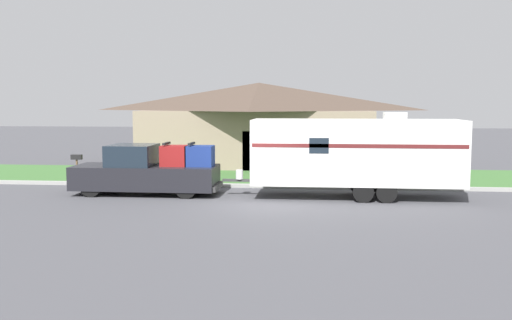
{
  "coord_description": "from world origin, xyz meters",
  "views": [
    {
      "loc": [
        1.92,
        -20.1,
        3.65
      ],
      "look_at": [
        -0.27,
        1.59,
        1.4
      ],
      "focal_mm": 40.0,
      "sensor_mm": 36.0,
      "label": 1
    }
  ],
  "objects": [
    {
      "name": "lawn_strip",
      "position": [
        0.0,
        7.4,
        0.01
      ],
      "size": [
        80.0,
        7.0,
        0.03
      ],
      "color": "#3D6B33",
      "rests_on": "ground_plane"
    },
    {
      "name": "pickup_truck",
      "position": [
        -4.56,
        1.59,
        0.9
      ],
      "size": [
        5.73,
        2.02,
        2.06
      ],
      "color": "black",
      "rests_on": "ground_plane"
    },
    {
      "name": "travel_trailer",
      "position": [
        3.54,
        1.59,
        1.75
      ],
      "size": [
        9.01,
        2.34,
        3.25
      ],
      "color": "black",
      "rests_on": "ground_plane"
    },
    {
      "name": "house_across_street",
      "position": [
        -1.27,
        13.12,
        2.45
      ],
      "size": [
        13.75,
        8.15,
        4.73
      ],
      "color": "gray",
      "rests_on": "ground_plane"
    },
    {
      "name": "mailbox",
      "position": [
        -8.63,
        4.33,
        0.98
      ],
      "size": [
        0.48,
        0.2,
        1.28
      ],
      "color": "brown",
      "rests_on": "ground_plane"
    },
    {
      "name": "ground_plane",
      "position": [
        0.0,
        0.0,
        0.0
      ],
      "size": [
        120.0,
        120.0,
        0.0
      ],
      "primitive_type": "plane",
      "color": "#47474C"
    },
    {
      "name": "curb_strip",
      "position": [
        0.0,
        3.75,
        0.07
      ],
      "size": [
        80.0,
        0.3,
        0.14
      ],
      "color": "#999993",
      "rests_on": "ground_plane"
    }
  ]
}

